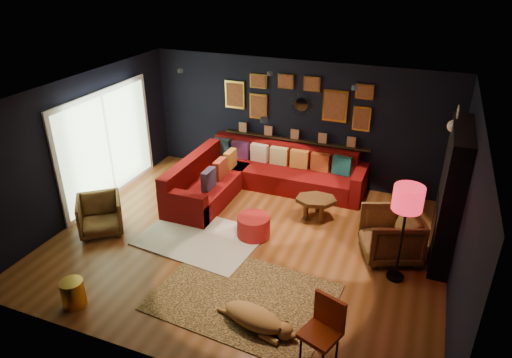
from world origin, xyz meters
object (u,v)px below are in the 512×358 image
at_px(orange_chair, 324,325).
at_px(gold_stool, 73,293).
at_px(pouf, 254,226).
at_px(sectional, 253,177).
at_px(armchair_right, 391,233).
at_px(dog, 254,314).
at_px(armchair_left, 100,213).
at_px(coffee_table, 316,202).
at_px(floor_lamp, 408,203).

bearing_deg(orange_chair, gold_stool, -154.25).
bearing_deg(pouf, sectional, 112.29).
distance_m(sectional, armchair_right, 3.22).
bearing_deg(dog, armchair_left, 172.70).
bearing_deg(gold_stool, sectional, 75.73).
distance_m(pouf, armchair_left, 2.73).
xyz_separation_m(armchair_right, gold_stool, (-3.99, -2.84, -0.24)).
distance_m(armchair_left, orange_chair, 4.58).
distance_m(coffee_table, pouf, 1.34).
relative_size(coffee_table, armchair_left, 1.21).
xyz_separation_m(pouf, dog, (0.80, -2.00, -0.01)).
xyz_separation_m(pouf, floor_lamp, (2.46, -0.25, 1.11)).
relative_size(orange_chair, floor_lamp, 0.56).
xyz_separation_m(sectional, floor_lamp, (3.11, -1.86, 1.00)).
relative_size(pouf, dog, 0.48).
bearing_deg(floor_lamp, orange_chair, -109.17).
bearing_deg(armchair_right, sectional, -135.38).
bearing_deg(dog, pouf, 123.41).
relative_size(pouf, armchair_left, 0.77).
xyz_separation_m(armchair_right, orange_chair, (-0.49, -2.48, 0.08)).
distance_m(pouf, armchair_right, 2.30).
distance_m(armchair_right, orange_chair, 2.53).
height_order(coffee_table, dog, coffee_table).
xyz_separation_m(armchair_left, orange_chair, (4.38, -1.35, 0.15)).
distance_m(pouf, gold_stool, 3.07).
xyz_separation_m(gold_stool, floor_lamp, (4.17, 2.30, 1.12)).
bearing_deg(coffee_table, armchair_left, -151.39).
bearing_deg(armchair_right, dog, -53.88).
bearing_deg(floor_lamp, armchair_left, -173.34).
relative_size(coffee_table, floor_lamp, 0.57).
height_order(sectional, dog, sectional).
xyz_separation_m(armchair_left, armchair_right, (4.87, 1.13, 0.07)).
distance_m(orange_chair, floor_lamp, 2.20).
distance_m(pouf, orange_chair, 2.84).
relative_size(coffee_table, armchair_right, 1.02).
relative_size(armchair_left, floor_lamp, 0.47).
bearing_deg(pouf, coffee_table, 50.93).
height_order(armchair_left, armchair_right, armchair_right).
relative_size(sectional, armchair_right, 3.84).
bearing_deg(dog, floor_lamp, 58.19).
xyz_separation_m(gold_stool, dog, (2.52, 0.55, 0.00)).
height_order(armchair_left, dog, armchair_left).
height_order(armchair_left, orange_chair, orange_chair).
distance_m(orange_chair, dog, 1.05).
xyz_separation_m(coffee_table, gold_stool, (-2.56, -3.58, -0.14)).
xyz_separation_m(armchair_left, dog, (3.40, -1.16, -0.17)).
bearing_deg(armchair_left, orange_chair, -55.75).
xyz_separation_m(pouf, armchair_right, (2.27, 0.29, 0.23)).
bearing_deg(coffee_table, dog, -90.70).
xyz_separation_m(coffee_table, armchair_right, (1.43, -0.74, 0.10)).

